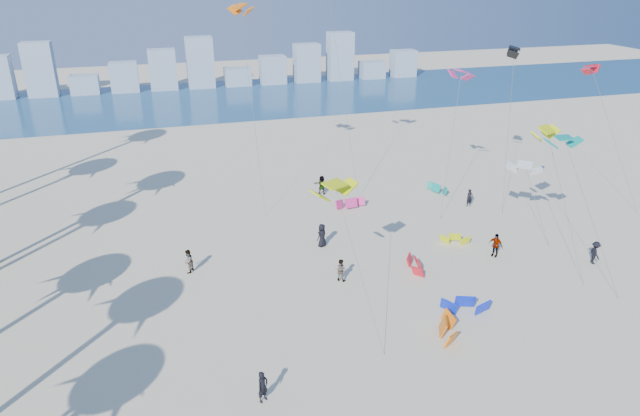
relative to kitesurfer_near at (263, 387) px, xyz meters
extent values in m
plane|color=navy|center=(3.35, 67.87, -0.83)|extent=(220.00, 220.00, 0.00)
imported|color=black|center=(0.00, 0.00, 0.00)|extent=(0.73, 0.67, 1.68)
imported|color=gray|center=(7.16, 9.81, -0.06)|extent=(0.96, 0.93, 1.56)
imported|color=black|center=(7.41, 14.95, 0.06)|extent=(1.04, 0.97, 1.79)
imported|color=gray|center=(18.92, 9.92, 0.05)|extent=(0.97, 1.10, 1.78)
imported|color=black|center=(25.02, 6.98, 0.00)|extent=(0.90, 1.22, 1.68)
imported|color=gray|center=(10.41, 25.06, 0.04)|extent=(1.69, 1.16, 1.75)
imported|color=black|center=(21.91, 18.71, -0.07)|extent=(0.56, 0.37, 1.54)
imported|color=gray|center=(-2.45, 13.76, 0.00)|extent=(0.98, 1.03, 1.68)
cylinder|color=#595959|center=(6.39, 4.37, 3.16)|extent=(1.18, 5.52, 8.00)
cylinder|color=#595959|center=(19.56, 18.64, 4.86)|extent=(2.71, 3.48, 11.40)
cylinder|color=#595959|center=(22.40, 5.26, 3.77)|extent=(1.84, 5.25, 9.23)
cylinder|color=#595959|center=(4.33, 24.74, 7.30)|extent=(0.37, 5.95, 16.29)
cylinder|color=#595959|center=(24.63, 18.28, 5.71)|extent=(1.84, 3.89, 13.10)
cylinder|color=#595959|center=(23.26, 11.60, 1.94)|extent=(1.02, 2.93, 5.57)
cylinder|color=#595959|center=(12.29, 24.78, 8.03)|extent=(2.02, 3.56, 17.73)
cylinder|color=#595959|center=(33.56, 16.08, 4.95)|extent=(2.80, 5.47, 11.59)
cylinder|color=#595959|center=(22.21, 7.53, 3.68)|extent=(0.31, 5.70, 9.06)
cube|color=#9EADBF|center=(-20.05, 77.87, 3.36)|extent=(4.40, 3.00, 8.40)
cube|color=#9EADBF|center=(-13.85, 77.87, 0.66)|extent=(4.40, 3.00, 3.00)
cube|color=#9EADBF|center=(-7.65, 77.87, 1.56)|extent=(4.40, 3.00, 4.80)
cube|color=#9EADBF|center=(-1.45, 77.87, 2.46)|extent=(4.40, 3.00, 6.60)
cube|color=#9EADBF|center=(4.75, 77.87, 3.36)|extent=(4.40, 3.00, 8.40)
cube|color=#9EADBF|center=(10.95, 77.87, 0.66)|extent=(4.40, 3.00, 3.00)
cube|color=#9EADBF|center=(17.15, 77.87, 1.56)|extent=(4.40, 3.00, 4.80)
cube|color=#9EADBF|center=(23.35, 77.87, 2.46)|extent=(4.40, 3.00, 6.60)
cube|color=#9EADBF|center=(29.55, 77.87, 3.36)|extent=(4.40, 3.00, 8.40)
cube|color=#9EADBF|center=(35.75, 77.87, 0.66)|extent=(4.40, 3.00, 3.00)
cube|color=#9EADBF|center=(41.95, 77.87, 1.56)|extent=(4.40, 3.00, 4.80)
camera|label=1|loc=(-3.50, -21.57, 18.62)|focal=32.02mm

